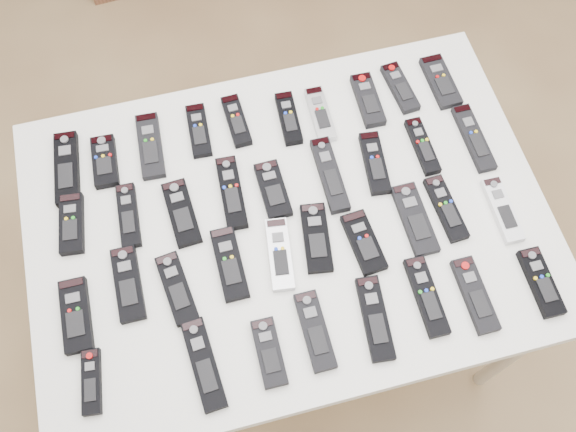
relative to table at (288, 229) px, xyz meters
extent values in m
plane|color=brown|center=(0.08, 0.06, -0.72)|extent=(4.00, 4.00, 0.00)
cube|color=white|center=(0.00, 0.00, 0.04)|extent=(1.25, 0.88, 0.04)
cylinder|color=beige|center=(0.56, -0.38, -0.35)|extent=(0.04, 0.04, 0.74)
cylinder|color=beige|center=(-0.56, 0.38, -0.35)|extent=(0.04, 0.04, 0.74)
cylinder|color=beige|center=(0.56, 0.38, -0.35)|extent=(0.04, 0.04, 0.74)
cube|color=black|center=(-0.50, 0.27, 0.07)|extent=(0.07, 0.21, 0.02)
cube|color=black|center=(-0.40, 0.26, 0.07)|extent=(0.06, 0.14, 0.02)
cube|color=black|center=(-0.29, 0.28, 0.07)|extent=(0.07, 0.19, 0.02)
cube|color=black|center=(-0.16, 0.30, 0.07)|extent=(0.06, 0.16, 0.02)
cube|color=black|center=(-0.06, 0.30, 0.07)|extent=(0.05, 0.15, 0.02)
cube|color=black|center=(0.07, 0.27, 0.07)|extent=(0.05, 0.16, 0.02)
cube|color=#B7B7BC|center=(0.16, 0.27, 0.07)|extent=(0.05, 0.16, 0.02)
cube|color=black|center=(0.29, 0.28, 0.07)|extent=(0.06, 0.16, 0.02)
cube|color=black|center=(0.38, 0.30, 0.07)|extent=(0.06, 0.16, 0.02)
cube|color=black|center=(0.50, 0.29, 0.07)|extent=(0.06, 0.17, 0.02)
cube|color=black|center=(-0.50, 0.11, 0.07)|extent=(0.07, 0.16, 0.02)
cube|color=black|center=(-0.37, 0.10, 0.07)|extent=(0.05, 0.17, 0.02)
cube|color=black|center=(-0.25, 0.08, 0.07)|extent=(0.07, 0.18, 0.02)
cube|color=black|center=(-0.12, 0.10, 0.07)|extent=(0.06, 0.20, 0.02)
cube|color=black|center=(-0.02, 0.08, 0.07)|extent=(0.06, 0.15, 0.02)
cube|color=black|center=(0.13, 0.09, 0.07)|extent=(0.05, 0.21, 0.02)
cube|color=black|center=(0.25, 0.09, 0.07)|extent=(0.07, 0.18, 0.02)
cube|color=black|center=(0.38, 0.11, 0.07)|extent=(0.04, 0.16, 0.02)
cube|color=black|center=(0.52, 0.10, 0.07)|extent=(0.05, 0.20, 0.02)
cube|color=black|center=(-0.52, -0.12, 0.07)|extent=(0.06, 0.17, 0.02)
cube|color=black|center=(-0.40, -0.07, 0.07)|extent=(0.06, 0.18, 0.02)
cube|color=black|center=(-0.29, -0.11, 0.07)|extent=(0.08, 0.18, 0.02)
cube|color=black|center=(-0.16, -0.08, 0.07)|extent=(0.06, 0.18, 0.02)
cube|color=#B7B7BC|center=(-0.04, -0.09, 0.07)|extent=(0.07, 0.18, 0.02)
cube|color=black|center=(0.05, -0.07, 0.07)|extent=(0.08, 0.18, 0.02)
cube|color=black|center=(0.16, -0.11, 0.07)|extent=(0.07, 0.16, 0.02)
cube|color=black|center=(0.29, -0.08, 0.07)|extent=(0.06, 0.19, 0.02)
cube|color=black|center=(0.38, -0.07, 0.07)|extent=(0.06, 0.18, 0.02)
cube|color=silver|center=(0.51, -0.11, 0.07)|extent=(0.05, 0.17, 0.02)
cube|color=black|center=(-0.50, -0.27, 0.07)|extent=(0.05, 0.14, 0.02)
cube|color=black|center=(-0.26, -0.29, 0.07)|extent=(0.07, 0.21, 0.02)
cube|color=black|center=(-0.12, -0.31, 0.07)|extent=(0.05, 0.15, 0.02)
cube|color=black|center=(-0.01, -0.28, 0.07)|extent=(0.05, 0.18, 0.02)
cube|color=black|center=(0.13, -0.29, 0.07)|extent=(0.07, 0.20, 0.02)
cube|color=black|center=(0.25, -0.27, 0.07)|extent=(0.05, 0.19, 0.02)
cube|color=black|center=(0.36, -0.29, 0.07)|extent=(0.05, 0.18, 0.02)
cube|color=black|center=(0.52, -0.30, 0.07)|extent=(0.05, 0.17, 0.02)
camera|label=1|loc=(-0.16, -0.64, 1.46)|focal=40.00mm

